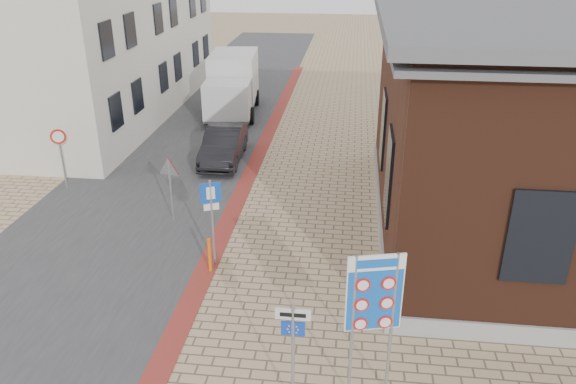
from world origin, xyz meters
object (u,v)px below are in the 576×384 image
at_px(parking_sign, 211,208).
at_px(essen_sign, 293,339).
at_px(border_sign, 374,296).
at_px(box_truck, 232,84).
at_px(sedan, 224,145).
at_px(bollard, 210,255).

bearing_deg(parking_sign, essen_sign, -83.89).
height_order(border_sign, essen_sign, border_sign).
bearing_deg(box_truck, border_sign, -75.61).
relative_size(border_sign, parking_sign, 1.24).
relative_size(sedan, box_truck, 0.71).
distance_m(box_truck, essen_sign, 20.61).
bearing_deg(bollard, border_sign, -43.08).
bearing_deg(essen_sign, sedan, 108.29).
bearing_deg(sedan, essen_sign, -74.32).
distance_m(essen_sign, bollard, 5.54).
relative_size(box_truck, parking_sign, 2.25).
distance_m(box_truck, border_sign, 20.53).
height_order(box_truck, bollard, box_truck).
distance_m(border_sign, parking_sign, 6.20).
height_order(sedan, parking_sign, parking_sign).
height_order(box_truck, border_sign, border_sign).
bearing_deg(sedan, box_truck, 96.00).
height_order(sedan, essen_sign, essen_sign).
xyz_separation_m(essen_sign, bollard, (-2.83, 4.62, -1.13)).
height_order(parking_sign, bollard, parking_sign).
relative_size(sedan, bollard, 4.01).
xyz_separation_m(parking_sign, bollard, (-0.03, -0.38, -1.28)).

